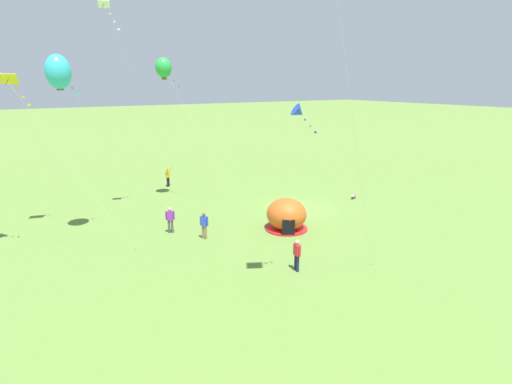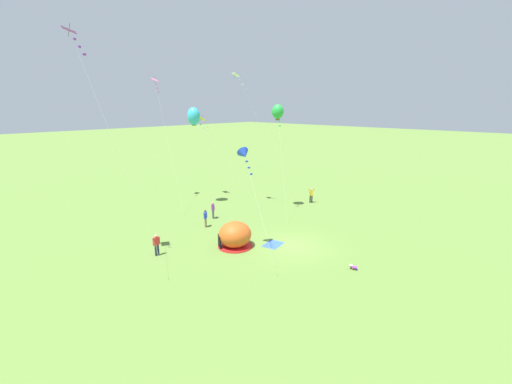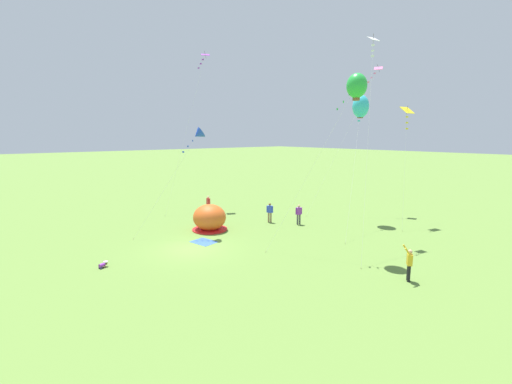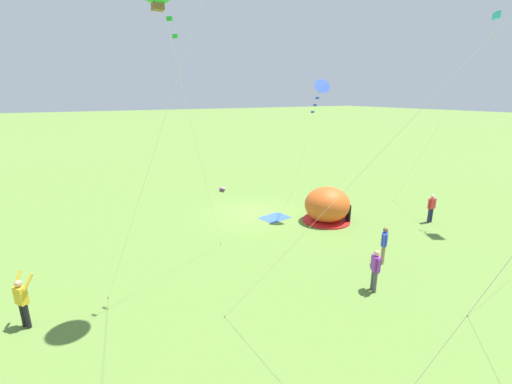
{
  "view_description": "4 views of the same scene",
  "coord_description": "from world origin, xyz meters",
  "px_view_note": "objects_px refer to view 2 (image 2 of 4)",
  "views": [
    {
      "loc": [
        -23.46,
        18.16,
        9.41
      ],
      "look_at": [
        -1.53,
        4.68,
        2.35
      ],
      "focal_mm": 28.0,
      "sensor_mm": 36.0,
      "label": 1
    },
    {
      "loc": [
        -21.01,
        -15.54,
        11.19
      ],
      "look_at": [
        1.77,
        5.74,
        3.23
      ],
      "focal_mm": 24.0,
      "sensor_mm": 36.0,
      "label": 2
    },
    {
      "loc": [
        19.71,
        -10.75,
        7.57
      ],
      "look_at": [
        3.09,
        2.98,
        3.97
      ],
      "focal_mm": 24.0,
      "sensor_mm": 36.0,
      "label": 3
    },
    {
      "loc": [
        9.79,
        18.22,
        7.39
      ],
      "look_at": [
        0.28,
        1.01,
        1.72
      ],
      "focal_mm": 24.0,
      "sensor_mm": 36.0,
      "label": 4
    }
  ],
  "objects_px": {
    "popup_tent": "(235,235)",
    "kite_pink": "(156,85)",
    "kite_green": "(278,112)",
    "kite_yellow": "(203,121)",
    "kite_white": "(240,82)",
    "toddler_crawling": "(353,267)",
    "kite_cyan": "(194,116)",
    "person_strolling": "(205,217)",
    "kite_purple": "(74,40)",
    "person_center_field": "(213,209)",
    "person_arms_raised": "(311,194)",
    "kite_blue": "(244,154)",
    "person_far_back": "(156,244)"
  },
  "relations": [
    {
      "from": "kite_cyan",
      "to": "person_center_field",
      "type": "bearing_deg",
      "value": -111.32
    },
    {
      "from": "kite_green",
      "to": "kite_pink",
      "type": "relative_size",
      "value": 0.79
    },
    {
      "from": "toddler_crawling",
      "to": "person_arms_raised",
      "type": "relative_size",
      "value": 0.29
    },
    {
      "from": "person_center_field",
      "to": "kite_yellow",
      "type": "height_order",
      "value": "kite_yellow"
    },
    {
      "from": "toddler_crawling",
      "to": "person_center_field",
      "type": "height_order",
      "value": "person_center_field"
    },
    {
      "from": "kite_white",
      "to": "kite_pink",
      "type": "xyz_separation_m",
      "value": [
        -4.95,
        8.35,
        -0.25
      ]
    },
    {
      "from": "person_center_field",
      "to": "kite_pink",
      "type": "distance_m",
      "value": 15.76
    },
    {
      "from": "kite_green",
      "to": "kite_cyan",
      "type": "height_order",
      "value": "kite_green"
    },
    {
      "from": "popup_tent",
      "to": "person_arms_raised",
      "type": "height_order",
      "value": "popup_tent"
    },
    {
      "from": "kite_cyan",
      "to": "popup_tent",
      "type": "bearing_deg",
      "value": -114.31
    },
    {
      "from": "popup_tent",
      "to": "kite_white",
      "type": "distance_m",
      "value": 17.38
    },
    {
      "from": "toddler_crawling",
      "to": "person_strolling",
      "type": "relative_size",
      "value": 0.32
    },
    {
      "from": "kite_cyan",
      "to": "kite_white",
      "type": "bearing_deg",
      "value": -49.09
    },
    {
      "from": "toddler_crawling",
      "to": "person_center_field",
      "type": "relative_size",
      "value": 0.32
    },
    {
      "from": "toddler_crawling",
      "to": "kite_yellow",
      "type": "height_order",
      "value": "kite_yellow"
    },
    {
      "from": "person_strolling",
      "to": "person_far_back",
      "type": "distance_m",
      "value": 6.88
    },
    {
      "from": "person_strolling",
      "to": "kite_cyan",
      "type": "height_order",
      "value": "kite_cyan"
    },
    {
      "from": "kite_green",
      "to": "kite_pink",
      "type": "distance_m",
      "value": 14.21
    },
    {
      "from": "kite_cyan",
      "to": "kite_purple",
      "type": "distance_m",
      "value": 16.59
    },
    {
      "from": "person_arms_raised",
      "to": "kite_yellow",
      "type": "xyz_separation_m",
      "value": [
        -6.56,
        11.49,
        8.33
      ]
    },
    {
      "from": "popup_tent",
      "to": "person_center_field",
      "type": "bearing_deg",
      "value": 63.47
    },
    {
      "from": "popup_tent",
      "to": "kite_purple",
      "type": "bearing_deg",
      "value": 149.82
    },
    {
      "from": "toddler_crawling",
      "to": "kite_purple",
      "type": "xyz_separation_m",
      "value": [
        -11.6,
        14.06,
        14.93
      ]
    },
    {
      "from": "kite_white",
      "to": "kite_blue",
      "type": "bearing_deg",
      "value": -133.17
    },
    {
      "from": "kite_purple",
      "to": "kite_white",
      "type": "xyz_separation_m",
      "value": [
        17.48,
        3.12,
        -1.53
      ]
    },
    {
      "from": "toddler_crawling",
      "to": "person_center_field",
      "type": "distance_m",
      "value": 15.78
    },
    {
      "from": "person_strolling",
      "to": "popup_tent",
      "type": "bearing_deg",
      "value": -103.37
    },
    {
      "from": "popup_tent",
      "to": "person_strolling",
      "type": "relative_size",
      "value": 1.63
    },
    {
      "from": "kite_blue",
      "to": "kite_pink",
      "type": "xyz_separation_m",
      "value": [
        3.62,
        17.48,
        5.72
      ]
    },
    {
      "from": "kite_yellow",
      "to": "kite_white",
      "type": "xyz_separation_m",
      "value": [
        0.33,
        -6.1,
        4.25
      ]
    },
    {
      "from": "toddler_crawling",
      "to": "kite_white",
      "type": "relative_size",
      "value": 0.04
    },
    {
      "from": "kite_yellow",
      "to": "kite_white",
      "type": "bearing_deg",
      "value": -86.93
    },
    {
      "from": "kite_purple",
      "to": "kite_yellow",
      "type": "bearing_deg",
      "value": 28.25
    },
    {
      "from": "popup_tent",
      "to": "kite_pink",
      "type": "distance_m",
      "value": 20.98
    },
    {
      "from": "kite_yellow",
      "to": "kite_white",
      "type": "height_order",
      "value": "kite_white"
    },
    {
      "from": "person_strolling",
      "to": "person_center_field",
      "type": "bearing_deg",
      "value": 34.01
    },
    {
      "from": "kite_pink",
      "to": "kite_purple",
      "type": "bearing_deg",
      "value": -137.56
    },
    {
      "from": "kite_yellow",
      "to": "kite_purple",
      "type": "relative_size",
      "value": 0.62
    },
    {
      "from": "popup_tent",
      "to": "person_strolling",
      "type": "distance_m",
      "value": 5.5
    },
    {
      "from": "person_center_field",
      "to": "kite_cyan",
      "type": "height_order",
      "value": "kite_cyan"
    },
    {
      "from": "popup_tent",
      "to": "kite_cyan",
      "type": "relative_size",
      "value": 0.26
    },
    {
      "from": "person_arms_raised",
      "to": "kite_cyan",
      "type": "xyz_separation_m",
      "value": [
        -9.56,
        9.23,
        8.99
      ]
    },
    {
      "from": "person_arms_raised",
      "to": "kite_green",
      "type": "relative_size",
      "value": 0.17
    },
    {
      "from": "toddler_crawling",
      "to": "person_arms_raised",
      "type": "height_order",
      "value": "person_arms_raised"
    },
    {
      "from": "kite_white",
      "to": "person_center_field",
      "type": "bearing_deg",
      "value": -165.25
    },
    {
      "from": "kite_yellow",
      "to": "kite_blue",
      "type": "bearing_deg",
      "value": -118.41
    },
    {
      "from": "person_far_back",
      "to": "kite_green",
      "type": "distance_m",
      "value": 18.29
    },
    {
      "from": "person_strolling",
      "to": "kite_blue",
      "type": "bearing_deg",
      "value": -99.75
    },
    {
      "from": "person_arms_raised",
      "to": "kite_white",
      "type": "height_order",
      "value": "kite_white"
    },
    {
      "from": "popup_tent",
      "to": "kite_cyan",
      "type": "height_order",
      "value": "kite_cyan"
    }
  ]
}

